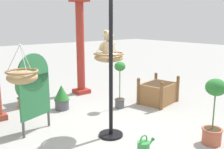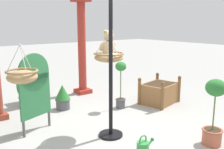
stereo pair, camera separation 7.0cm
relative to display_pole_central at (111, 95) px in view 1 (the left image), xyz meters
The scene contains 13 objects.
ground_plane 0.79m from the display_pole_central, 24.69° to the left, with size 40.00×40.00×0.00m, color #9E9E99.
display_pole_central is the anchor object (origin of this frame).
hanging_basket_with_teddy 0.71m from the display_pole_central, 59.04° to the left, with size 0.57×0.57×0.52m.
teddy_bear 0.91m from the display_pole_central, 61.26° to the left, with size 0.34×0.31×0.50m.
hanging_basket_left_high 1.53m from the display_pole_central, 156.36° to the left, with size 0.52×0.52×0.63m.
greenhouse_pillar_far_back 3.06m from the display_pole_central, 68.20° to the left, with size 0.43×0.43×2.71m.
wooden_planter_box 2.36m from the display_pole_central, 19.33° to the left, with size 1.07×0.91×0.69m.
potted_plant_fern_front 2.72m from the display_pole_central, 104.99° to the left, with size 0.30×0.30×0.80m.
potted_plant_tall_leafy 1.58m from the display_pole_central, 43.58° to the left, with size 0.26×0.26×1.14m.
potted_plant_bushy_green 1.77m from the display_pole_central, 49.22° to the right, with size 0.35×0.35×1.15m.
potted_plant_small_succulent 1.92m from the display_pole_central, 90.39° to the left, with size 0.36×0.36×0.60m.
display_sign_board 1.43m from the display_pole_central, 133.85° to the left, with size 0.68×0.28×1.51m.
watering_can 1.06m from the display_pole_central, 87.74° to the right, with size 0.35×0.20×0.30m.
Camera 1 is at (-2.84, -3.46, 2.05)m, focal length 40.64 mm.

